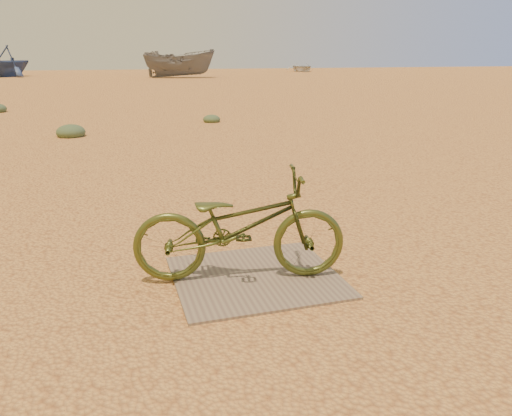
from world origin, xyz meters
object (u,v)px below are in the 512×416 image
object	(u,v)px
plywood_board	(256,277)
boat_mid_right	(179,64)
bicycle	(239,226)
boat_far_right	(302,67)
boat_far_left	(5,61)

from	to	relation	value
plywood_board	boat_mid_right	bearing A→B (deg)	82.37
bicycle	boat_mid_right	world-z (taller)	boat_mid_right
plywood_board	boat_mid_right	distance (m)	37.74
plywood_board	boat_far_right	xyz separation A→B (m)	(19.75, 48.03, 0.42)
plywood_board	boat_far_left	world-z (taller)	boat_far_left
bicycle	boat_mid_right	bearing A→B (deg)	4.04
boat_mid_right	boat_far_right	size ratio (longest dim) A/B	1.35
bicycle	boat_far_left	xyz separation A→B (m)	(-8.33, 43.15, 0.77)
bicycle	boat_mid_right	distance (m)	37.74
plywood_board	boat_far_right	size ratio (longest dim) A/B	0.33
plywood_board	boat_mid_right	size ratio (longest dim) A/B	0.25
boat_far_right	plywood_board	bearing A→B (deg)	-100.65
plywood_board	boat_far_right	world-z (taller)	boat_far_right
bicycle	boat_far_left	bearing A→B (deg)	22.81
plywood_board	boat_mid_right	xyz separation A→B (m)	(5.01, 37.39, 1.08)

